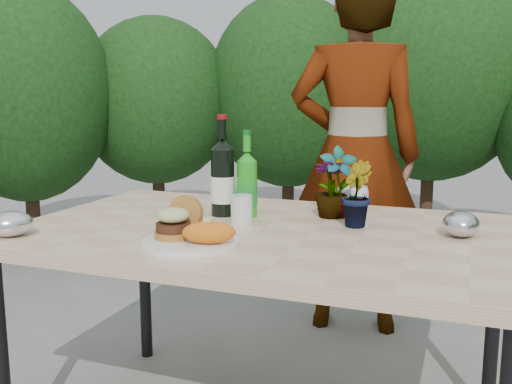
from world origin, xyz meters
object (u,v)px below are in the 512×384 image
(wine_bottle, at_px, (223,179))
(dinner_plate, at_px, (191,242))
(person, at_px, (355,154))
(patio_table, at_px, (265,245))

(wine_bottle, bearing_deg, dinner_plate, -86.48)
(dinner_plate, bearing_deg, person, 81.39)
(wine_bottle, bearing_deg, person, 66.25)
(patio_table, xyz_separation_m, wine_bottle, (-0.21, 0.13, 0.19))
(wine_bottle, relative_size, person, 0.20)
(person, bearing_deg, wine_bottle, 63.22)
(patio_table, height_order, dinner_plate, dinner_plate)
(dinner_plate, height_order, person, person)
(patio_table, bearing_deg, dinner_plate, -115.25)
(patio_table, height_order, wine_bottle, wine_bottle)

